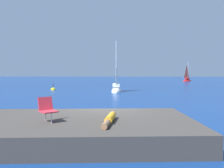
% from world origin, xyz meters
% --- Properties ---
extents(ground_plane, '(160.00, 160.00, 0.00)m').
position_xyz_m(ground_plane, '(0.00, 0.00, 0.00)').
color(ground_plane, navy).
extents(shore_ledge, '(7.94, 4.82, 0.67)m').
position_xyz_m(shore_ledge, '(-0.53, -2.73, 0.33)').
color(shore_ledge, '#423D38').
rests_on(shore_ledge, ground).
extents(boulder_seaward, '(1.27, 1.31, 0.72)m').
position_xyz_m(boulder_seaward, '(-2.57, -0.59, 0.00)').
color(boulder_seaward, '#3B3434').
rests_on(boulder_seaward, ground).
extents(boulder_inland, '(0.90, 0.92, 0.52)m').
position_xyz_m(boulder_inland, '(1.43, -0.29, 0.00)').
color(boulder_inland, '#40343C').
rests_on(boulder_inland, ground).
extents(sailboat_near, '(1.29, 3.32, 6.07)m').
position_xyz_m(sailboat_near, '(0.49, 14.75, 0.33)').
color(sailboat_near, white).
rests_on(sailboat_near, ground).
extents(sailboat_far, '(2.50, 2.06, 4.67)m').
position_xyz_m(sailboat_far, '(15.84, 40.74, 0.25)').
color(sailboat_far, red).
rests_on(sailboat_far, ground).
extents(person_sunbather, '(0.41, 1.76, 0.25)m').
position_xyz_m(person_sunbather, '(0.45, -3.23, 0.78)').
color(person_sunbather, gold).
rests_on(person_sunbather, shore_ledge).
extents(beach_chair, '(0.75, 0.76, 0.80)m').
position_xyz_m(beach_chair, '(-1.60, -3.15, 1.11)').
color(beach_chair, '#E03342').
rests_on(beach_chair, shore_ledge).
extents(marker_buoy, '(0.56, 0.56, 1.13)m').
position_xyz_m(marker_buoy, '(-7.23, 17.06, 0.01)').
color(marker_buoy, yellow).
rests_on(marker_buoy, ground).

